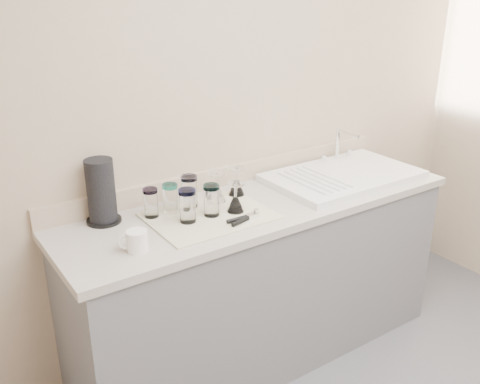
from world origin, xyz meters
TOP-DOWN VIEW (x-y plane):
  - counter_unit at (0.00, 1.20)m, footprint 2.06×0.62m
  - sink_unit at (0.55, 1.20)m, footprint 0.82×0.50m
  - dish_towel at (-0.31, 1.18)m, footprint 0.55×0.42m
  - tumbler_teal at (-0.54, 1.32)m, footprint 0.07×0.07m
  - tumbler_cyan at (-0.44, 1.31)m, footprint 0.07×0.07m
  - tumbler_purple at (-0.34, 1.32)m, footprint 0.08×0.08m
  - tumbler_blue at (-0.43, 1.18)m, footprint 0.08×0.08m
  - tumbler_lavender at (-0.30, 1.18)m, footprint 0.07×0.07m
  - goblet_back_left at (-0.20, 1.30)m, footprint 0.08×0.08m
  - goblet_back_right at (-0.07, 1.32)m, footprint 0.08×0.08m
  - goblet_front_left at (-0.19, 1.15)m, footprint 0.08×0.08m
  - can_opener at (-0.21, 1.04)m, footprint 0.16×0.06m
  - white_mug at (-0.73, 1.06)m, footprint 0.13×0.11m
  - paper_towel_roll at (-0.73, 1.40)m, footprint 0.16×0.16m

SIDE VIEW (x-z plane):
  - counter_unit at x=0.00m, z-range 0.00..0.90m
  - dish_towel at x=-0.31m, z-range 0.90..0.91m
  - can_opener at x=-0.21m, z-range 0.91..0.93m
  - sink_unit at x=0.55m, z-range 0.81..1.03m
  - white_mug at x=-0.73m, z-range 0.90..0.99m
  - goblet_front_left at x=-0.19m, z-range 0.88..1.03m
  - goblet_back_right at x=-0.07m, z-range 0.88..1.03m
  - goblet_back_left at x=-0.20m, z-range 0.88..1.03m
  - tumbler_teal at x=-0.54m, z-range 0.91..1.04m
  - tumbler_cyan at x=-0.44m, z-range 0.91..1.05m
  - tumbler_lavender at x=-0.30m, z-range 0.91..1.06m
  - tumbler_blue at x=-0.43m, z-range 0.91..1.06m
  - tumbler_purple at x=-0.34m, z-range 0.91..1.06m
  - paper_towel_roll at x=-0.73m, z-range 0.90..1.19m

